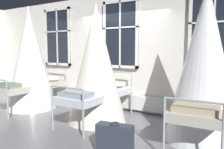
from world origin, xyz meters
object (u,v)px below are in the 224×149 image
Objects in this scene: suitcase_dark at (115,138)px; cot_third at (204,66)px; cot_first at (30,59)px; cot_second at (97,66)px.

cot_third is at bearing 40.11° from suitcase_dark.
cot_first is 4.65× the size of suitcase_dark.
cot_second is 0.94× the size of cot_third.
cot_first is 1.08× the size of cot_second.
cot_first is 2.17m from cot_second.
cot_third is (2.17, 0.05, 0.08)m from cot_second.
suitcase_dark is (1.12, -1.14, -1.00)m from cot_second.
cot_second is 1.88m from suitcase_dark.
cot_third is 4.59× the size of suitcase_dark.
cot_third is at bearing -87.67° from cot_second.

